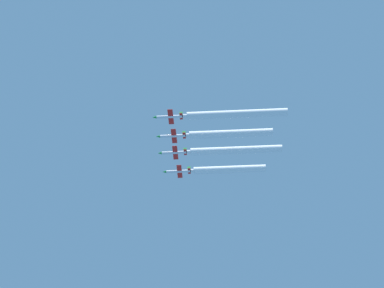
% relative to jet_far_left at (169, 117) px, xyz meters
% --- Properties ---
extents(jet_far_left, '(8.73, 12.72, 3.06)m').
position_rel_jet_far_left_xyz_m(jet_far_left, '(0.00, 0.00, 0.00)').
color(jet_far_left, silver).
extents(jet_inner_left, '(8.73, 12.72, 3.06)m').
position_rel_jet_far_left_xyz_m(jet_inner_left, '(11.35, -0.48, -0.37)').
color(jet_inner_left, silver).
extents(jet_center, '(8.73, 12.72, 3.06)m').
position_rel_jet_far_left_xyz_m(jet_center, '(22.66, -0.18, 0.22)').
color(jet_center, silver).
extents(jet_inner_right, '(8.73, 12.72, 3.06)m').
position_rel_jet_far_left_xyz_m(jet_inner_right, '(35.28, -1.08, 0.19)').
color(jet_inner_right, silver).
extents(smoke_trail_far_left, '(3.17, 41.89, 3.17)m').
position_rel_jet_far_left_xyz_m(smoke_trail_far_left, '(0.00, -26.74, -0.03)').
color(smoke_trail_far_left, white).
extents(smoke_trail_inner_left, '(3.17, 35.59, 3.17)m').
position_rel_jet_far_left_xyz_m(smoke_trail_inner_left, '(11.35, -24.08, -0.40)').
color(smoke_trail_inner_left, white).
extents(smoke_trail_center, '(3.17, 39.98, 3.17)m').
position_rel_jet_far_left_xyz_m(smoke_trail_center, '(22.66, -25.97, 0.19)').
color(smoke_trail_center, white).
extents(smoke_trail_inner_right, '(3.17, 32.18, 3.17)m').
position_rel_jet_far_left_xyz_m(smoke_trail_inner_right, '(35.28, -22.98, 0.16)').
color(smoke_trail_inner_right, white).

